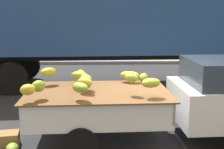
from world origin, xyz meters
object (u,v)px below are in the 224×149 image
at_px(semi_trailer, 116,16).
at_px(produce_crate, 6,139).
at_px(fallen_banana_bunch_near_tailgate, 12,148).
at_px(pickup_truck, 193,98).

bearing_deg(semi_trailer, produce_crate, -117.21).
relative_size(fallen_banana_bunch_near_tailgate, produce_crate, 0.69).
xyz_separation_m(pickup_truck, semi_trailer, (-1.43, 5.00, 1.66)).
distance_m(semi_trailer, fallen_banana_bunch_near_tailgate, 6.47).
relative_size(semi_trailer, fallen_banana_bunch_near_tailgate, 33.52).
distance_m(pickup_truck, fallen_banana_bunch_near_tailgate, 3.75).
distance_m(fallen_banana_bunch_near_tailgate, produce_crate, 0.38).
bearing_deg(fallen_banana_bunch_near_tailgate, pickup_truck, 8.87).
bearing_deg(fallen_banana_bunch_near_tailgate, produce_crate, 126.11).
xyz_separation_m(pickup_truck, produce_crate, (-3.84, -0.26, -0.75)).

